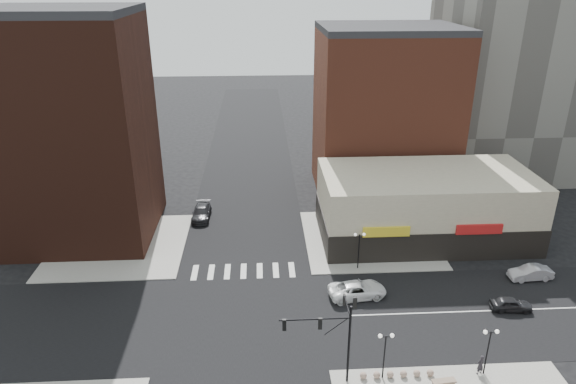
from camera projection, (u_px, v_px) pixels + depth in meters
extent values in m
plane|color=black|center=(243.00, 320.00, 46.51)|extent=(240.00, 240.00, 0.00)
cube|color=black|center=(243.00, 319.00, 46.51)|extent=(200.00, 14.00, 0.02)
cube|color=black|center=(243.00, 319.00, 46.51)|extent=(14.00, 200.00, 0.02)
cube|color=gray|center=(120.00, 245.00, 59.04)|extent=(15.00, 15.00, 0.12)
cube|color=gray|center=(369.00, 239.00, 60.55)|extent=(15.00, 15.00, 0.12)
cube|color=#351910|center=(73.00, 132.00, 57.57)|extent=(16.00, 15.00, 25.00)
cube|color=#351910|center=(24.00, 146.00, 73.68)|extent=(20.00, 18.00, 12.00)
cube|color=brown|center=(384.00, 115.00, 70.24)|extent=(18.00, 15.00, 22.00)
cube|color=#BEB497|center=(425.00, 205.00, 59.80)|extent=(24.00, 12.00, 8.00)
cube|color=black|center=(423.00, 223.00, 60.70)|extent=(24.20, 12.20, 3.40)
cylinder|color=black|center=(349.00, 346.00, 38.04)|extent=(0.18, 0.18, 7.00)
cylinder|color=black|center=(315.00, 319.00, 36.92)|extent=(5.20, 0.11, 0.11)
cylinder|color=black|center=(336.00, 326.00, 37.28)|extent=(1.72, 0.06, 1.46)
cylinder|color=black|center=(347.00, 306.00, 38.43)|extent=(0.11, 3.00, 0.11)
cube|color=black|center=(284.00, 325.00, 36.96)|extent=(0.28, 0.18, 0.95)
sphere|color=red|center=(284.00, 321.00, 36.84)|extent=(0.16, 0.16, 0.16)
cube|color=black|center=(320.00, 324.00, 37.10)|extent=(0.28, 0.18, 0.95)
sphere|color=red|center=(320.00, 320.00, 36.98)|extent=(0.16, 0.16, 0.16)
cube|color=black|center=(344.00, 300.00, 39.78)|extent=(0.18, 0.28, 0.95)
sphere|color=red|center=(344.00, 297.00, 39.66)|extent=(0.16, 0.16, 0.16)
cube|color=black|center=(355.00, 303.00, 36.55)|extent=(0.28, 0.18, 0.95)
sphere|color=red|center=(355.00, 299.00, 36.44)|extent=(0.16, 0.16, 0.16)
cylinder|color=black|center=(384.00, 357.00, 38.91)|extent=(0.11, 0.11, 4.00)
cylinder|color=black|center=(386.00, 337.00, 38.16)|extent=(0.90, 0.06, 0.06)
sphere|color=white|center=(380.00, 336.00, 38.10)|extent=(0.32, 0.32, 0.32)
sphere|color=white|center=(392.00, 335.00, 38.15)|extent=(0.32, 0.32, 0.32)
cylinder|color=black|center=(487.00, 353.00, 39.33)|extent=(0.11, 0.11, 4.00)
cylinder|color=black|center=(491.00, 333.00, 38.58)|extent=(0.90, 0.06, 0.06)
sphere|color=white|center=(485.00, 332.00, 38.52)|extent=(0.32, 0.32, 0.32)
sphere|color=white|center=(497.00, 332.00, 38.56)|extent=(0.32, 0.32, 0.32)
cylinder|color=black|center=(359.00, 251.00, 53.64)|extent=(0.11, 0.11, 4.00)
cylinder|color=black|center=(360.00, 235.00, 52.90)|extent=(0.90, 0.06, 0.06)
sphere|color=white|center=(355.00, 235.00, 52.83)|extent=(0.32, 0.32, 0.32)
sphere|color=white|center=(364.00, 234.00, 52.88)|extent=(0.32, 0.32, 0.32)
sphere|color=#86685C|center=(363.00, 376.00, 39.51)|extent=(0.54, 0.54, 0.54)
sphere|color=#86685C|center=(377.00, 375.00, 39.57)|extent=(0.54, 0.54, 0.54)
sphere|color=#86685C|center=(390.00, 374.00, 39.62)|extent=(0.54, 0.54, 0.54)
sphere|color=#86685C|center=(404.00, 374.00, 39.68)|extent=(0.54, 0.54, 0.54)
sphere|color=#86685C|center=(417.00, 373.00, 39.73)|extent=(0.54, 0.54, 0.54)
sphere|color=#86685C|center=(430.00, 373.00, 39.79)|extent=(0.54, 0.54, 0.54)
imported|color=white|center=(357.00, 290.00, 49.53)|extent=(5.89, 3.32, 1.55)
imported|color=black|center=(511.00, 304.00, 47.60)|extent=(3.92, 1.90, 1.29)
imported|color=#AAA9AF|center=(530.00, 273.00, 52.40)|extent=(4.47, 1.77, 1.45)
imported|color=black|center=(201.00, 213.00, 65.44)|extent=(2.33, 5.41, 1.55)
imported|color=#242126|center=(480.00, 365.00, 39.75)|extent=(0.75, 0.63, 1.75)
cube|color=#89725E|center=(443.00, 383.00, 38.94)|extent=(1.67, 0.62, 0.31)
cube|color=#89725E|center=(444.00, 381.00, 38.85)|extent=(1.89, 0.74, 0.12)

